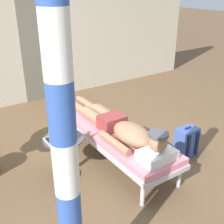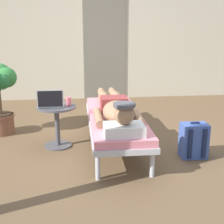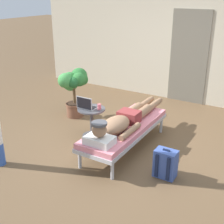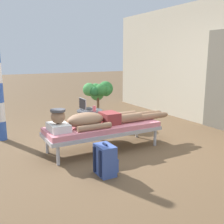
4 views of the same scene
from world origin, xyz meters
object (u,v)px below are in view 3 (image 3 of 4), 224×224
side_table (92,117)px  laptop (87,106)px  lounge_chair (125,129)px  backpack (166,164)px  drink_glass (99,107)px  potted_plant (74,86)px  person_reclining (123,121)px

side_table → laptop: bearing=-139.5°
lounge_chair → backpack: bearing=-25.8°
drink_glass → backpack: size_ratio=0.24×
drink_glass → lounge_chair: bearing=-11.1°
side_table → potted_plant: size_ratio=0.54×
drink_glass → potted_plant: size_ratio=0.11×
lounge_chair → laptop: size_ratio=6.19×
lounge_chair → laptop: bearing=177.3°
lounge_chair → backpack: (0.86, -0.42, -0.15)m
side_table → lounge_chair: bearing=-7.0°
side_table → person_reclining: bearing=-13.0°
person_reclining → backpack: person_reclining is taller
lounge_chair → drink_glass: drink_glass is taller
person_reclining → potted_plant: bearing=153.6°
person_reclining → potted_plant: 1.72m
person_reclining → backpack: 0.98m
person_reclining → laptop: bearing=171.6°
laptop → drink_glass: bearing=19.7°
laptop → drink_glass: (0.21, 0.08, -0.01)m
side_table → laptop: laptop is taller
lounge_chair → backpack: 0.97m
person_reclining → drink_glass: bearing=161.5°
drink_glass → backpack: 1.57m
lounge_chair → person_reclining: size_ratio=0.88×
person_reclining → backpack: bearing=-21.4°
side_table → potted_plant: 1.06m
laptop → potted_plant: 1.00m
side_table → laptop: size_ratio=1.69×
person_reclining → side_table: size_ratio=4.15×
lounge_chair → person_reclining: 0.19m
person_reclining → side_table: (-0.71, 0.17, -0.16)m
person_reclining → drink_glass: 0.60m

